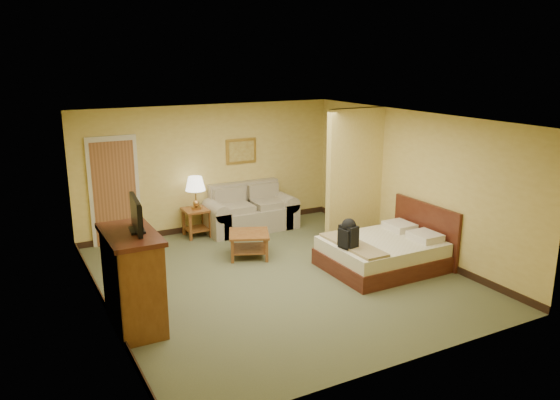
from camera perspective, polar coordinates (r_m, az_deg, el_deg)
floor at (r=9.08m, az=-0.21°, el=-8.06°), size 6.00×6.00×0.00m
ceiling at (r=8.42m, az=-0.23°, el=8.47°), size 6.00×6.00×0.00m
back_wall at (r=11.33m, az=-7.35°, el=3.33°), size 5.50×0.02×2.60m
left_wall at (r=7.81m, az=-18.36°, el=-2.55°), size 0.02×6.00×2.60m
right_wall at (r=10.20m, az=13.57°, el=1.76°), size 0.02×6.00×2.60m
partition at (r=10.53m, az=7.79°, el=2.45°), size 1.20×0.15×2.60m
door at (r=10.84m, az=-16.90°, el=0.83°), size 0.94×0.16×2.10m
baseboard at (r=11.63m, az=-7.14°, el=-2.68°), size 5.50×0.02×0.12m
loveseat at (r=11.45m, az=-3.14°, el=-1.54°), size 1.89×0.88×0.96m
side_table at (r=11.08m, az=-8.70°, el=-1.89°), size 0.52×0.52×0.57m
table_lamp at (r=10.91m, az=-8.84°, el=1.61°), size 0.40×0.40×0.66m
coffee_table at (r=9.88m, az=-3.26°, el=-4.14°), size 0.93×0.93×0.45m
wall_picture at (r=11.51m, az=-4.07°, el=5.12°), size 0.68×0.04×0.53m
dresser at (r=7.54m, az=-15.12°, el=-8.02°), size 0.65×1.24×1.33m
tv at (r=7.27m, az=-14.81°, el=-1.58°), size 0.22×0.73×0.45m
bed at (r=9.56m, az=10.91°, el=-5.34°), size 1.93×1.60×1.03m
backpack at (r=8.88m, az=7.18°, el=-3.41°), size 0.25×0.32×0.50m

